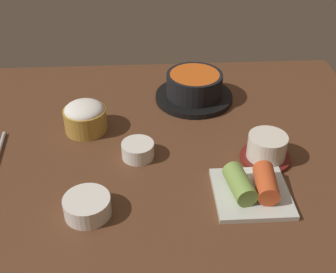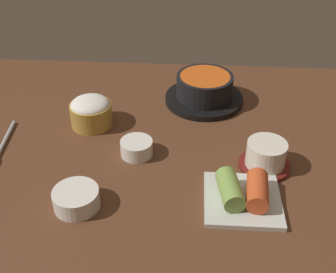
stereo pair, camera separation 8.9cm
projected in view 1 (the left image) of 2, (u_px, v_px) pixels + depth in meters
dining_table at (158, 147)px, 92.85cm from camera, size 100.00×76.00×2.00cm
stone_pot at (194, 88)px, 105.35cm from camera, size 18.94×18.94×6.95cm
rice_bowl at (85, 116)px, 94.32cm from camera, size 9.27×9.27×6.81cm
tea_cup_with_saucer at (267, 148)px, 86.10cm from camera, size 10.13×10.13×5.70cm
banchan_cup_center at (138, 150)px, 87.40cm from camera, size 6.61×6.61×3.28cm
kimchi_plate at (252, 188)px, 77.94cm from camera, size 13.62×13.62×4.85cm
side_bowl_near at (87, 206)px, 74.20cm from camera, size 8.19×8.19×3.48cm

